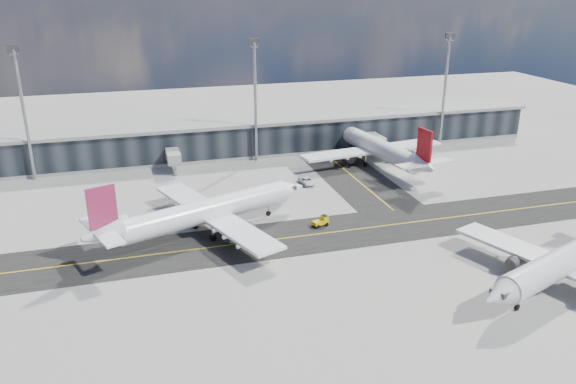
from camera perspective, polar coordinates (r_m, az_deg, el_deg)
name	(u,v)px	position (r m, az deg, el deg)	size (l,w,h in m)	color
ground	(322,244)	(93.94, 3.49, -5.33)	(300.00, 300.00, 0.00)	gray
taxiway_lanes	(323,217)	(104.32, 3.55, -2.56)	(180.00, 63.00, 0.03)	black
terminal_concourse	(250,137)	(142.23, -3.86, 5.61)	(152.00, 19.80, 8.80)	black
floodlight_masts	(255,97)	(133.00, -3.35, 9.64)	(102.50, 0.70, 28.90)	gray
airliner_af	(205,212)	(96.91, -8.46, -2.00)	(40.72, 35.20, 12.47)	white
airliner_redtail	(377,147)	(134.18, 9.01, 4.50)	(36.71, 42.91, 12.71)	white
airliner_near	(571,258)	(90.66, 26.82, -5.98)	(38.76, 33.49, 11.85)	silver
baggage_tug	(322,221)	(100.44, 3.44, -2.95)	(3.17, 2.20, 1.82)	#D9C20B
service_van	(307,181)	(120.64, 1.92, 1.14)	(2.36, 5.12, 1.42)	white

